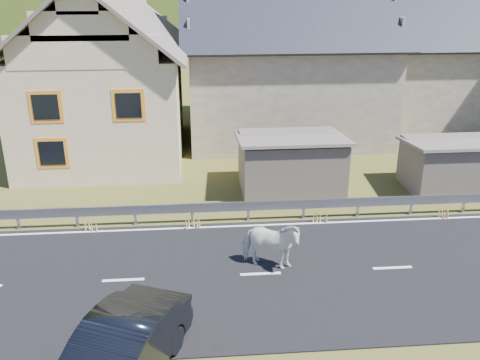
{
  "coord_description": "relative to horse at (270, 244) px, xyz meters",
  "views": [
    {
      "loc": [
        -5.76,
        -13.54,
        8.4
      ],
      "look_at": [
        -4.4,
        2.42,
        2.08
      ],
      "focal_mm": 40.0,
      "sensor_mm": 36.0,
      "label": 1
    }
  ],
  "objects": [
    {
      "name": "ground",
      "position": [
        3.68,
        -0.36,
        -0.82
      ],
      "size": [
        160.0,
        160.0,
        0.0
      ],
      "primitive_type": "plane",
      "color": "#3B4317",
      "rests_on": "ground"
    },
    {
      "name": "road",
      "position": [
        3.68,
        -0.36,
        -0.8
      ],
      "size": [
        60.0,
        7.0,
        0.04
      ],
      "primitive_type": "cube",
      "color": "black",
      "rests_on": "ground"
    },
    {
      "name": "lane_markings",
      "position": [
        3.68,
        -0.36,
        -0.77
      ],
      "size": [
        60.0,
        6.6,
        0.01
      ],
      "primitive_type": "cube",
      "color": "silver",
      "rests_on": "road"
    },
    {
      "name": "guardrail",
      "position": [
        3.68,
        3.33,
        -0.26
      ],
      "size": [
        28.1,
        0.09,
        0.75
      ],
      "color": "#93969B",
      "rests_on": "ground"
    },
    {
      "name": "shed_left",
      "position": [
        1.68,
        6.14,
        0.28
      ],
      "size": [
        4.3,
        3.3,
        2.4
      ],
      "primitive_type": "cube",
      "color": "#665A4E",
      "rests_on": "ground"
    },
    {
      "name": "shed_right",
      "position": [
        8.18,
        5.64,
        0.18
      ],
      "size": [
        3.8,
        2.9,
        2.2
      ],
      "primitive_type": "cube",
      "color": "#665A4E",
      "rests_on": "ground"
    },
    {
      "name": "house_cream",
      "position": [
        -6.32,
        11.64,
        3.54
      ],
      "size": [
        7.8,
        9.8,
        8.3
      ],
      "color": "beige",
      "rests_on": "ground"
    },
    {
      "name": "house_stone_a",
      "position": [
        2.68,
        14.64,
        3.81
      ],
      "size": [
        10.8,
        9.8,
        8.9
      ],
      "color": "tan",
      "rests_on": "ground"
    },
    {
      "name": "house_stone_b",
      "position": [
        12.68,
        16.64,
        3.42
      ],
      "size": [
        9.8,
        8.8,
        8.1
      ],
      "color": "tan",
      "rests_on": "ground"
    },
    {
      "name": "mountain",
      "position": [
        8.68,
        179.64,
        -20.82
      ],
      "size": [
        440.0,
        280.0,
        260.0
      ],
      "primitive_type": "ellipsoid",
      "color": "#253D0F",
      "rests_on": "ground"
    },
    {
      "name": "horse",
      "position": [
        0.0,
        0.0,
        0.0
      ],
      "size": [
        1.44,
        2.02,
        1.56
      ],
      "primitive_type": "imported",
      "rotation": [
        0.0,
        0.0,
        1.21
      ],
      "color": "silver",
      "rests_on": "road"
    },
    {
      "name": "car",
      "position": [
        -3.91,
        -4.61,
        -0.06
      ],
      "size": [
        3.24,
        4.89,
        1.52
      ],
      "primitive_type": "imported",
      "rotation": [
        0.0,
        0.0,
        -0.39
      ],
      "color": "black",
      "rests_on": "ground"
    }
  ]
}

